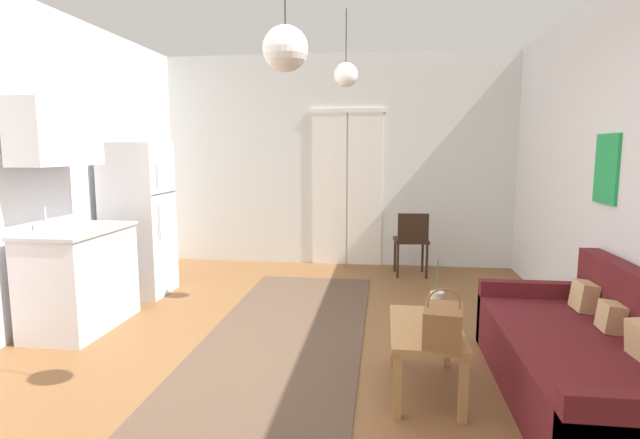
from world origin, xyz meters
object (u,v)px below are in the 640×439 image
(couch, at_px, (597,365))
(pendant_lamp_near, at_px, (285,49))
(coffee_table, at_px, (426,336))
(accent_chair, at_px, (412,239))
(bamboo_vase, at_px, (437,306))
(handbag, at_px, (443,324))
(pendant_lamp_far, at_px, (346,75))
(refrigerator, at_px, (139,219))

(couch, height_order, pendant_lamp_near, pendant_lamp_near)
(coffee_table, bearing_deg, accent_chair, 88.78)
(bamboo_vase, height_order, pendant_lamp_near, pendant_lamp_near)
(handbag, distance_m, pendant_lamp_far, 2.67)
(handbag, height_order, pendant_lamp_near, pendant_lamp_near)
(pendant_lamp_far, bearing_deg, accent_chair, 63.50)
(bamboo_vase, xyz_separation_m, pendant_lamp_near, (-0.92, -0.52, 1.60))
(accent_chair, height_order, pendant_lamp_far, pendant_lamp_far)
(bamboo_vase, distance_m, handbag, 0.39)
(handbag, xyz_separation_m, accent_chair, (-0.01, 3.35, -0.07))
(refrigerator, bearing_deg, pendant_lamp_near, -47.65)
(bamboo_vase, height_order, handbag, bamboo_vase)
(handbag, relative_size, pendant_lamp_near, 0.39)
(bamboo_vase, bearing_deg, coffee_table, -126.74)
(handbag, height_order, pendant_lamp_far, pendant_lamp_far)
(couch, xyz_separation_m, coffee_table, (-1.05, 0.06, 0.11))
(handbag, xyz_separation_m, pendant_lamp_near, (-0.92, -0.13, 1.59))
(accent_chair, distance_m, pendant_lamp_far, 2.44)
(coffee_table, relative_size, refrigerator, 0.51)
(coffee_table, relative_size, pendant_lamp_near, 0.98)
(pendant_lamp_near, relative_size, pendant_lamp_far, 1.23)
(coffee_table, distance_m, refrigerator, 3.56)
(bamboo_vase, relative_size, accent_chair, 0.52)
(bamboo_vase, distance_m, accent_chair, 2.96)
(couch, xyz_separation_m, bamboo_vase, (-0.97, 0.16, 0.29))
(couch, height_order, coffee_table, couch)
(couch, relative_size, handbag, 5.87)
(refrigerator, bearing_deg, bamboo_vase, -30.71)
(coffee_table, xyz_separation_m, refrigerator, (-2.96, 1.91, 0.46))
(refrigerator, relative_size, pendant_lamp_near, 1.92)
(couch, bearing_deg, refrigerator, 153.86)
(couch, height_order, refrigerator, refrigerator)
(bamboo_vase, xyz_separation_m, handbag, (-0.00, -0.39, 0.01))
(pendant_lamp_near, bearing_deg, handbag, 8.26)
(couch, relative_size, pendant_lamp_near, 2.31)
(handbag, distance_m, pendant_lamp_near, 1.84)
(coffee_table, height_order, handbag, handbag)
(couch, bearing_deg, coffee_table, 176.69)
(bamboo_vase, distance_m, pendant_lamp_near, 1.92)
(refrigerator, xyz_separation_m, pendant_lamp_near, (2.12, -2.33, 1.31))
(couch, bearing_deg, pendant_lamp_near, -169.34)
(pendant_lamp_far, bearing_deg, coffee_table, -67.43)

